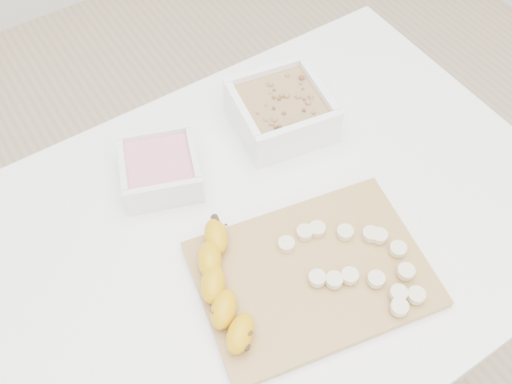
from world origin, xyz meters
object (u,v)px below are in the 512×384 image
bowl_yogurt (160,168)px  banana (224,286)px  cutting_board (312,274)px  table (265,254)px  bowl_granola (281,110)px

bowl_yogurt → banana: (-0.02, -0.24, 0.00)m
bowl_yogurt → cutting_board: size_ratio=0.48×
table → cutting_board: 0.15m
cutting_board → banana: (-0.13, 0.04, 0.03)m
table → bowl_granola: size_ratio=5.37×
table → banana: 0.19m
bowl_yogurt → banana: 0.25m
table → bowl_yogurt: (-0.10, 0.18, 0.13)m
table → cutting_board: bearing=-85.4°
cutting_board → bowl_granola: bearing=64.6°
bowl_yogurt → bowl_granola: 0.24m
bowl_granola → banana: bearing=-138.0°
bowl_yogurt → banana: bowl_yogurt is taller
bowl_granola → cutting_board: size_ratio=0.54×
cutting_board → banana: size_ratio=1.63×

